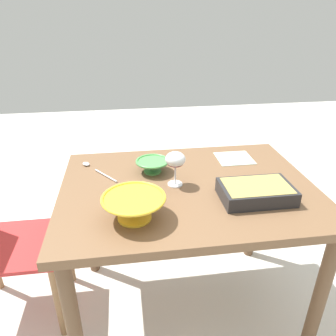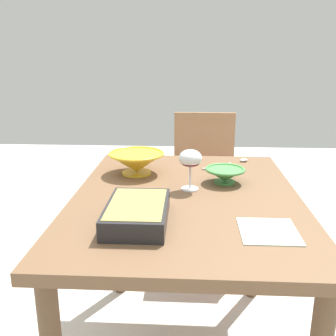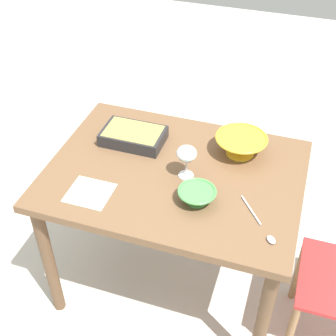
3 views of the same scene
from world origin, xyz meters
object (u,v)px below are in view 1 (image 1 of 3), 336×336
dining_table (187,205)px  wine_glass (175,161)px  serving_spoon (93,168)px  casserole_dish (256,191)px  small_bowl (134,206)px  mixing_bowl (152,165)px  napkin (234,158)px

dining_table → wine_glass: 0.23m
wine_glass → serving_spoon: wine_glass is taller
serving_spoon → wine_glass: bearing=150.9°
wine_glass → casserole_dish: size_ratio=0.54×
wine_glass → casserole_dish: (-0.32, 0.17, -0.08)m
dining_table → small_bowl: small_bowl is taller
mixing_bowl → serving_spoon: mixing_bowl is taller
napkin → mixing_bowl: bearing=11.9°
dining_table → casserole_dish: size_ratio=3.84×
mixing_bowl → napkin: mixing_bowl is taller
wine_glass → casserole_dish: bearing=152.3°
wine_glass → casserole_dish: wine_glass is taller
dining_table → casserole_dish: (-0.26, 0.15, 0.14)m
small_bowl → serving_spoon: bearing=-67.5°
dining_table → small_bowl: (0.25, 0.22, 0.16)m
dining_table → serving_spoon: size_ratio=4.87×
dining_table → casserole_dish: 0.33m
serving_spoon → napkin: 0.74m
mixing_bowl → napkin: 0.46m
dining_table → wine_glass: (0.06, -0.01, 0.22)m
wine_glass → serving_spoon: size_ratio=0.68×
mixing_bowl → serving_spoon: (0.29, -0.07, -0.03)m
wine_glass → small_bowl: wine_glass is taller
casserole_dish → mixing_bowl: same height
mixing_bowl → serving_spoon: size_ratio=0.70×
casserole_dish → serving_spoon: casserole_dish is taller
small_bowl → napkin: bearing=-139.6°
dining_table → small_bowl: bearing=41.2°
dining_table → mixing_bowl: 0.26m
dining_table → napkin: (-0.30, -0.25, 0.11)m
mixing_bowl → small_bowl: size_ratio=0.67×
napkin → dining_table: bearing=39.6°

